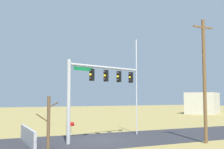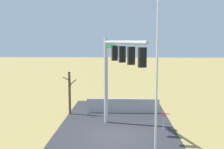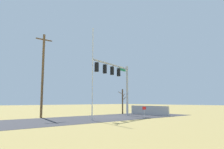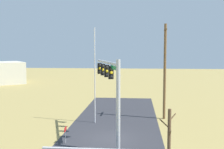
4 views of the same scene
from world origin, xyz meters
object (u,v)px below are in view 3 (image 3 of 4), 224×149
signal_mast (117,77)px  utility_pole (43,74)px  open_sign (144,110)px  bare_tree (123,101)px  flagpole (92,73)px

signal_mast → utility_pole: (-7.12, 4.73, 0.31)m
open_sign → bare_tree: bearing=63.0°
utility_pole → open_sign: bearing=-44.6°
flagpole → open_sign: (5.95, -1.28, -3.55)m
open_sign → signal_mast: bearing=106.4°
signal_mast → open_sign: bearing=-73.6°
flagpole → open_sign: 7.05m
utility_pole → bare_tree: bearing=-4.1°
flagpole → utility_pole: 7.00m
flagpole → utility_pole: size_ratio=0.95×
signal_mast → utility_pole: bearing=146.4°
signal_mast → bare_tree: bearing=40.5°
signal_mast → flagpole: flagpole is taller
bare_tree → flagpole: bearing=-148.7°
open_sign → flagpole: bearing=167.8°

